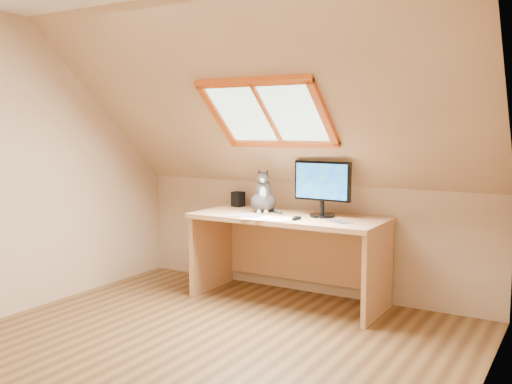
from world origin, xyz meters
The scene contains 10 objects.
ground centered at (0.00, 0.00, 0.00)m, with size 3.50×3.50×0.00m, color brown.
room_shell centered at (0.00, -0.09, 1.43)m, with size 3.52×3.52×2.41m.
desk centered at (0.01, 1.45, 0.53)m, with size 1.67×0.73×0.76m.
monitor centered at (0.29, 1.45, 1.03)m, with size 0.51×0.21×0.47m.
cat centered at (-0.27, 1.44, 0.90)m, with size 0.30×0.32×0.39m.
desk_speaker centered at (-0.66, 1.63, 0.83)m, with size 0.10×0.10×0.14m, color black.
graphics_tablet centered at (-0.28, 1.16, 0.77)m, with size 0.27×0.19×0.01m, color #B2B2B7.
mouse centered at (0.19, 1.19, 0.78)m, with size 0.06×0.10×0.03m, color black.
papers centered at (-0.06, 1.12, 0.76)m, with size 0.35×0.30×0.01m.
cables centered at (0.42, 1.26, 0.76)m, with size 0.51×0.26×0.01m.
Camera 1 is at (2.23, -2.92, 1.50)m, focal length 40.00 mm.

